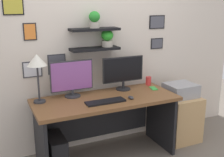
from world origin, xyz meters
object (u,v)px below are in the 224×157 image
(water_cup, at_px, (148,81))
(printer, at_px, (181,90))
(desk_lamp, at_px, (37,63))
(drawer_cabinet, at_px, (179,117))
(cell_phone, at_px, (154,88))
(computer_tower_left, at_px, (56,153))
(desk, at_px, (104,114))
(monitor_right, at_px, (123,72))
(computer_mouse, at_px, (131,98))
(monitor_left, at_px, (72,78))
(keyboard, at_px, (106,102))

(water_cup, height_order, printer, water_cup)
(desk_lamp, relative_size, printer, 1.40)
(drawer_cabinet, distance_m, printer, 0.39)
(cell_phone, relative_size, water_cup, 1.27)
(printer, relative_size, computer_tower_left, 0.95)
(desk, xyz_separation_m, monitor_right, (0.33, 0.16, 0.44))
(computer_mouse, xyz_separation_m, printer, (0.84, 0.18, -0.08))
(desk, relative_size, computer_mouse, 18.22)
(monitor_left, bearing_deg, computer_mouse, -31.88)
(monitor_right, relative_size, printer, 1.41)
(monitor_right, bearing_deg, computer_tower_left, -166.52)
(computer_mouse, bearing_deg, desk_lamp, 161.97)
(water_cup, bearing_deg, keyboard, -153.71)
(computer_mouse, height_order, computer_tower_left, computer_mouse)
(computer_mouse, height_order, cell_phone, computer_mouse)
(computer_mouse, distance_m, water_cup, 0.62)
(monitor_left, relative_size, computer_mouse, 5.53)
(printer, bearing_deg, drawer_cabinet, 90.00)
(keyboard, xyz_separation_m, drawer_cabinet, (1.15, 0.18, -0.46))
(monitor_left, height_order, computer_tower_left, monitor_left)
(monitor_left, relative_size, water_cup, 4.52)
(computer_tower_left, bearing_deg, printer, 1.67)
(printer, distance_m, computer_tower_left, 1.76)
(cell_phone, bearing_deg, computer_tower_left, -163.49)
(printer, bearing_deg, cell_phone, 174.94)
(water_cup, xyz_separation_m, printer, (0.37, -0.21, -0.12))
(monitor_right, height_order, keyboard, monitor_right)
(monitor_left, distance_m, keyboard, 0.49)
(keyboard, xyz_separation_m, cell_phone, (0.75, 0.21, -0.01))
(computer_mouse, xyz_separation_m, water_cup, (0.47, 0.39, 0.04))
(monitor_left, xyz_separation_m, drawer_cabinet, (1.42, -0.17, -0.67))
(drawer_cabinet, bearing_deg, computer_tower_left, -178.33)
(monitor_right, height_order, computer_mouse, monitor_right)
(computer_mouse, bearing_deg, cell_phone, 26.41)
(monitor_left, xyz_separation_m, monitor_right, (0.65, -0.00, 0.01))
(desk, height_order, desk_lamp, desk_lamp)
(desk_lamp, xyz_separation_m, cell_phone, (1.40, -0.09, -0.43))
(cell_phone, height_order, computer_tower_left, cell_phone)
(desk, bearing_deg, drawer_cabinet, -0.55)
(desk_lamp, xyz_separation_m, water_cup, (1.43, 0.08, -0.38))
(monitor_right, height_order, water_cup, monitor_right)
(monitor_left, distance_m, drawer_cabinet, 1.58)
(drawer_cabinet, bearing_deg, desk, 179.45)
(monitor_right, xyz_separation_m, water_cup, (0.39, 0.04, -0.17))
(monitor_left, xyz_separation_m, cell_phone, (1.02, -0.14, -0.22))
(monitor_right, relative_size, water_cup, 4.89)
(desk, distance_m, keyboard, 0.30)
(keyboard, bearing_deg, monitor_right, 42.03)
(desk, distance_m, computer_tower_left, 0.69)
(monitor_left, bearing_deg, water_cup, 1.94)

